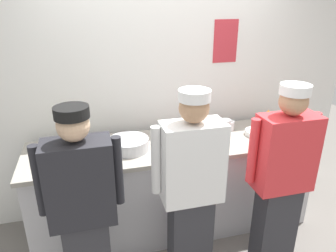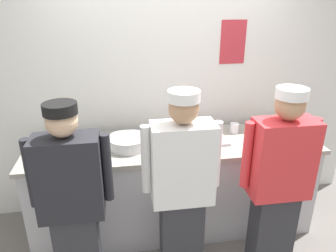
% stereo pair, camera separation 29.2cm
% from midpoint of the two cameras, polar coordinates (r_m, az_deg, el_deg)
% --- Properties ---
extents(ground_plane, '(9.00, 9.00, 0.00)m').
position_cam_midpoint_polar(ground_plane, '(3.22, 5.04, -21.49)').
color(ground_plane, slate).
extents(wall_back, '(4.28, 0.11, 2.83)m').
position_cam_midpoint_polar(wall_back, '(3.31, 2.22, 8.11)').
color(wall_back, silver).
rests_on(wall_back, ground).
extents(prep_counter, '(2.73, 0.75, 0.94)m').
position_cam_midpoint_polar(prep_counter, '(3.23, 3.67, -10.64)').
color(prep_counter, '#B2B2B7').
rests_on(prep_counter, ground).
extents(chef_near_left, '(0.59, 0.24, 1.61)m').
position_cam_midpoint_polar(chef_near_left, '(2.39, -13.31, -13.39)').
color(chef_near_left, '#2D2D33').
rests_on(chef_near_left, ground).
extents(chef_center, '(0.60, 0.24, 1.65)m').
position_cam_midpoint_polar(chef_center, '(2.45, 6.02, -11.22)').
color(chef_center, '#2D2D33').
rests_on(chef_center, ground).
extents(chef_far_right, '(0.60, 0.24, 1.64)m').
position_cam_midpoint_polar(chef_far_right, '(2.69, 22.14, -9.62)').
color(chef_far_right, '#2D2D33').
rests_on(chef_far_right, ground).
extents(plate_stack_front, '(0.23, 0.23, 0.05)m').
position_cam_midpoint_polar(plate_stack_front, '(3.25, 18.85, -1.87)').
color(plate_stack_front, white).
rests_on(plate_stack_front, prep_counter).
extents(mixing_bowl_steel, '(0.36, 0.36, 0.11)m').
position_cam_midpoint_polar(mixing_bowl_steel, '(2.89, -4.31, -3.02)').
color(mixing_bowl_steel, '#B7BABF').
rests_on(mixing_bowl_steel, prep_counter).
extents(sheet_tray, '(0.54, 0.31, 0.02)m').
position_cam_midpoint_polar(sheet_tray, '(3.05, 8.36, -2.68)').
color(sheet_tray, '#B7BABF').
rests_on(sheet_tray, prep_counter).
extents(squeeze_bottle_primary, '(0.06, 0.06, 0.19)m').
position_cam_midpoint_polar(squeeze_bottle_primary, '(2.93, -16.85, -2.92)').
color(squeeze_bottle_primary, '#E5E066').
rests_on(squeeze_bottle_primary, prep_counter).
extents(squeeze_bottle_secondary, '(0.06, 0.06, 0.21)m').
position_cam_midpoint_polar(squeeze_bottle_secondary, '(3.38, 20.79, 0.25)').
color(squeeze_bottle_secondary, orange).
rests_on(squeeze_bottle_secondary, prep_counter).
extents(ramekin_orange_sauce, '(0.09, 0.09, 0.05)m').
position_cam_midpoint_polar(ramekin_orange_sauce, '(3.04, 1.09, -2.21)').
color(ramekin_orange_sauce, white).
rests_on(ramekin_orange_sauce, prep_counter).
extents(ramekin_yellow_sauce, '(0.09, 0.09, 0.04)m').
position_cam_midpoint_polar(ramekin_yellow_sauce, '(2.97, -13.71, -3.68)').
color(ramekin_yellow_sauce, white).
rests_on(ramekin_yellow_sauce, prep_counter).
extents(deli_cup, '(0.09, 0.09, 0.10)m').
position_cam_midpoint_polar(deli_cup, '(3.31, 14.29, -0.41)').
color(deli_cup, white).
rests_on(deli_cup, prep_counter).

